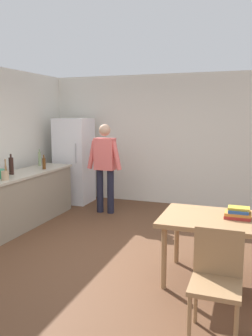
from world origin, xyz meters
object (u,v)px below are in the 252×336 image
object	(u,v)px
dining_table	(225,225)
chair	(217,275)
refrigerator	(74,161)
person	(105,162)
bottle_beer_brown	(44,163)
bottle_wine_dark	(11,166)
book_stack	(238,213)
bottle_vinegar_tall	(40,159)
utensil_jar	(5,175)

from	to	relation	value
dining_table	chair	bearing A→B (deg)	-90.00
refrigerator	person	bearing A→B (deg)	-30.23
bottle_beer_brown	bottle_wine_dark	world-z (taller)	bottle_wine_dark
book_stack	refrigerator	bearing A→B (deg)	142.24
book_stack	bottle_beer_brown	bearing A→B (deg)	156.87
dining_table	bottle_vinegar_tall	bearing A→B (deg)	153.03
bottle_beer_brown	book_stack	distance (m)	3.70
bottle_vinegar_tall	refrigerator	bearing A→B (deg)	72.99
book_stack	chair	bearing A→B (deg)	-97.23
dining_table	bottle_beer_brown	size ratio (longest dim) A/B	5.38
person	dining_table	distance (m)	3.20
chair	bottle_wine_dark	bearing A→B (deg)	154.92
bottle_beer_brown	bottle_vinegar_tall	size ratio (longest dim) A/B	0.81
refrigerator	chair	world-z (taller)	refrigerator
utensil_jar	bottle_wine_dark	world-z (taller)	bottle_wine_dark
person	bottle_beer_brown	world-z (taller)	person
refrigerator	bottle_vinegar_tall	world-z (taller)	refrigerator
dining_table	bottle_wine_dark	world-z (taller)	bottle_wine_dark
bottle_beer_brown	dining_table	bearing A→B (deg)	-24.58
refrigerator	dining_table	xyz separation A→B (m)	(3.30, -2.70, -0.23)
chair	utensil_jar	bearing A→B (deg)	159.57
refrigerator	book_stack	bearing A→B (deg)	-37.76
bottle_vinegar_tall	book_stack	distance (m)	4.11
bottle_wine_dark	bottle_vinegar_tall	xyz separation A→B (m)	(-0.12, 0.99, -0.01)
person	book_stack	bearing A→B (deg)	-40.30
person	bottle_vinegar_tall	size ratio (longest dim) A/B	5.31
bottle_beer_brown	chair	bearing A→B (deg)	-37.02
chair	bottle_wine_dark	distance (m)	3.92
dining_table	book_stack	distance (m)	0.19
chair	bottle_beer_brown	distance (m)	4.12
person	bottle_wine_dark	distance (m)	1.73
utensil_jar	person	bearing A→B (deg)	63.44
person	bottle_vinegar_tall	distance (m)	1.27
utensil_jar	book_stack	world-z (taller)	utensil_jar
refrigerator	bottle_wine_dark	world-z (taller)	refrigerator
dining_table	chair	world-z (taller)	chair
person	chair	xyz separation A→B (m)	(2.35, -3.11, -0.44)
chair	bottle_vinegar_tall	size ratio (longest dim) A/B	2.84
chair	bottle_vinegar_tall	bearing A→B (deg)	144.36
bottle_wine_dark	utensil_jar	bearing A→B (deg)	-62.77
dining_table	bottle_wine_dark	size ratio (longest dim) A/B	4.12
refrigerator	book_stack	distance (m)	4.34
dining_table	bottle_vinegar_tall	world-z (taller)	bottle_vinegar_tall
chair	bottle_vinegar_tall	world-z (taller)	bottle_vinegar_tall
bottle_wine_dark	bottle_beer_brown	bearing A→B (deg)	74.36
refrigerator	chair	distance (m)	4.95
dining_table	refrigerator	bearing A→B (deg)	140.71
person	utensil_jar	world-z (taller)	person
chair	book_stack	world-z (taller)	chair
refrigerator	person	world-z (taller)	refrigerator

